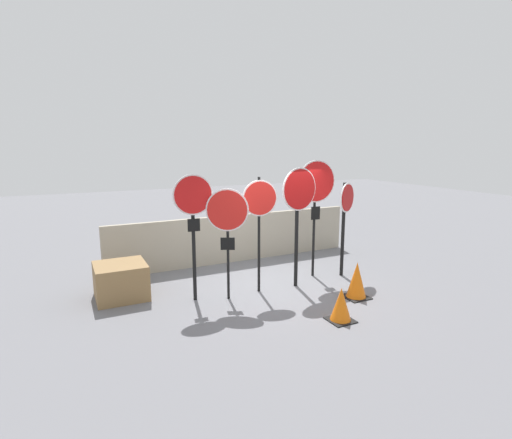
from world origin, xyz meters
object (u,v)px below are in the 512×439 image
(stop_sign_5, at_px, (346,211))
(stop_sign_3, at_px, (299,202))
(stop_sign_1, at_px, (227,217))
(stop_sign_0, at_px, (193,210))
(traffic_cone_0, at_px, (341,305))
(stop_sign_4, at_px, (316,190))
(storage_crate, at_px, (121,281))
(stop_sign_2, at_px, (260,208))
(traffic_cone_1, at_px, (357,280))

(stop_sign_5, bearing_deg, stop_sign_3, 158.46)
(stop_sign_1, bearing_deg, stop_sign_0, -174.59)
(traffic_cone_0, bearing_deg, stop_sign_1, 128.14)
(stop_sign_0, bearing_deg, stop_sign_4, 6.85)
(storage_crate, bearing_deg, stop_sign_0, -31.83)
(stop_sign_2, height_order, stop_sign_5, stop_sign_2)
(traffic_cone_0, bearing_deg, stop_sign_2, 109.49)
(traffic_cone_1, height_order, storage_crate, traffic_cone_1)
(storage_crate, bearing_deg, stop_sign_4, -8.27)
(stop_sign_3, bearing_deg, storage_crate, 154.18)
(stop_sign_1, distance_m, stop_sign_5, 2.98)
(storage_crate, bearing_deg, stop_sign_3, -16.17)
(stop_sign_1, bearing_deg, stop_sign_2, 32.59)
(stop_sign_1, distance_m, stop_sign_3, 1.63)
(stop_sign_1, distance_m, stop_sign_2, 0.75)
(stop_sign_3, bearing_deg, traffic_cone_1, -65.03)
(stop_sign_2, xyz_separation_m, storage_crate, (-2.64, 0.96, -1.44))
(stop_sign_1, relative_size, stop_sign_5, 1.02)
(stop_sign_2, xyz_separation_m, stop_sign_3, (0.88, -0.07, 0.06))
(stop_sign_5, xyz_separation_m, traffic_cone_0, (-1.58, -1.94, -1.24))
(traffic_cone_0, distance_m, traffic_cone_1, 1.21)
(stop_sign_1, relative_size, traffic_cone_0, 3.68)
(stop_sign_5, height_order, traffic_cone_1, stop_sign_5)
(stop_sign_5, bearing_deg, traffic_cone_0, -156.78)
(stop_sign_5, height_order, traffic_cone_0, stop_sign_5)
(stop_sign_3, bearing_deg, stop_sign_2, 166.05)
(stop_sign_2, height_order, stop_sign_4, stop_sign_4)
(stop_sign_3, distance_m, traffic_cone_0, 2.39)
(traffic_cone_0, bearing_deg, stop_sign_0, 134.87)
(stop_sign_0, height_order, stop_sign_5, stop_sign_0)
(stop_sign_4, relative_size, traffic_cone_1, 3.69)
(stop_sign_3, height_order, stop_sign_4, stop_sign_4)
(stop_sign_1, height_order, traffic_cone_1, stop_sign_1)
(stop_sign_2, xyz_separation_m, traffic_cone_0, (0.66, -1.86, -1.50))
(stop_sign_0, relative_size, traffic_cone_0, 4.13)
(stop_sign_3, bearing_deg, stop_sign_4, 20.04)
(stop_sign_0, bearing_deg, stop_sign_3, -2.40)
(stop_sign_2, distance_m, storage_crate, 3.16)
(stop_sign_2, relative_size, stop_sign_5, 1.10)
(stop_sign_1, height_order, storage_crate, stop_sign_1)
(traffic_cone_0, bearing_deg, stop_sign_3, 82.88)
(stop_sign_5, bearing_deg, traffic_cone_1, -144.81)
(stop_sign_4, xyz_separation_m, traffic_cone_1, (0.02, -1.47, -1.68))
(stop_sign_0, distance_m, stop_sign_3, 2.24)
(traffic_cone_0, height_order, storage_crate, storage_crate)
(stop_sign_2, bearing_deg, traffic_cone_0, -62.63)
(stop_sign_3, bearing_deg, traffic_cone_0, -106.78)
(stop_sign_3, relative_size, traffic_cone_0, 4.26)
(stop_sign_5, xyz_separation_m, storage_crate, (-4.88, 0.88, -1.19))
(stop_sign_4, bearing_deg, traffic_cone_1, -86.66)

